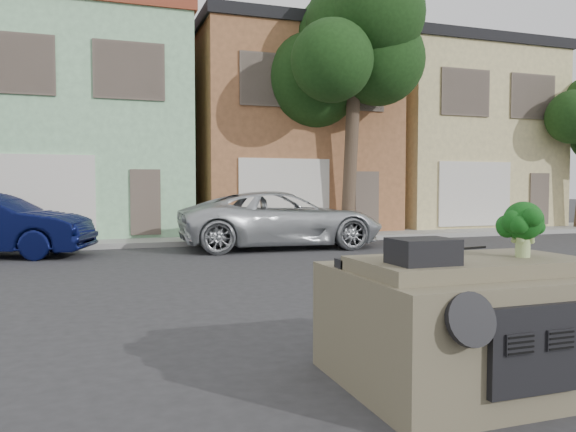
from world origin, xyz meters
TOP-DOWN VIEW (x-y plane):
  - ground_plane at (0.00, 0.00)m, footprint 120.00×120.00m
  - sidewalk at (0.00, 10.50)m, footprint 40.00×3.00m
  - townhouse_mint at (-3.50, 14.50)m, footprint 7.20×8.20m
  - townhouse_tan at (4.00, 14.50)m, footprint 7.20×8.20m
  - townhouse_beige at (11.50, 14.50)m, footprint 7.20×8.20m
  - silver_pickup at (1.96, 7.86)m, footprint 5.82×2.87m
  - tree_near at (5.00, 9.80)m, footprint 4.40×4.00m
  - car_dashboard at (0.00, -3.00)m, footprint 2.00×1.80m
  - instrument_hump at (-0.58, -3.35)m, footprint 0.48×0.38m
  - wiper_arm at (0.28, -2.62)m, footprint 0.69×0.15m
  - broccoli at (0.47, -3.25)m, footprint 0.45×0.45m

SIDE VIEW (x-z plane):
  - ground_plane at x=0.00m, z-range 0.00..0.00m
  - silver_pickup at x=1.96m, z-range -0.79..0.79m
  - sidewalk at x=0.00m, z-range 0.00..0.15m
  - car_dashboard at x=0.00m, z-range 0.00..1.12m
  - wiper_arm at x=0.28m, z-range 1.12..1.14m
  - instrument_hump at x=-0.58m, z-range 1.12..1.32m
  - broccoli at x=0.47m, z-range 1.12..1.61m
  - townhouse_mint at x=-3.50m, z-range 0.00..7.55m
  - townhouse_tan at x=4.00m, z-range 0.00..7.55m
  - townhouse_beige at x=11.50m, z-range 0.00..7.55m
  - tree_near at x=5.00m, z-range 0.00..8.50m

